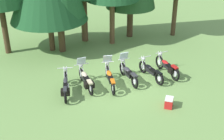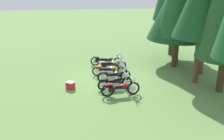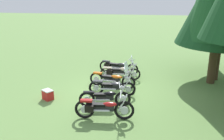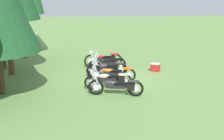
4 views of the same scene
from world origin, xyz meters
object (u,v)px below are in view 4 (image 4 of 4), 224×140
object	(u,v)px
motorcycle_0	(117,86)
motorcycle_3	(106,68)
motorcycle_2	(111,73)
motorcycle_5	(104,59)
motorcycle_1	(109,79)
motorcycle_4	(107,63)
picnic_cooler	(155,67)

from	to	relation	value
motorcycle_0	motorcycle_3	bearing A→B (deg)	-74.23
motorcycle_2	motorcycle_5	size ratio (longest dim) A/B	1.05
motorcycle_2	motorcycle_5	xyz separation A→B (m)	(3.22, 0.15, 0.00)
motorcycle_1	motorcycle_4	xyz separation A→B (m)	(3.37, -0.15, -0.04)
motorcycle_2	motorcycle_1	bearing A→B (deg)	88.99
picnic_cooler	motorcycle_1	bearing A→B (deg)	137.52
motorcycle_0	motorcycle_4	size ratio (longest dim) A/B	1.10
motorcycle_1	motorcycle_0	bearing A→B (deg)	101.22
motorcycle_1	picnic_cooler	size ratio (longest dim) A/B	3.77
motorcycle_0	motorcycle_2	xyz separation A→B (m)	(2.21, 0.07, 0.03)
picnic_cooler	motorcycle_3	bearing A→B (deg)	107.29
motorcycle_0	motorcycle_3	xyz separation A→B (m)	(3.23, 0.23, 0.02)
motorcycle_1	motorcycle_2	size ratio (longest dim) A/B	0.93
motorcycle_1	motorcycle_3	distance (m)	2.19
motorcycle_0	motorcycle_5	size ratio (longest dim) A/B	1.05
motorcycle_0	motorcycle_3	distance (m)	3.24
motorcycle_2	picnic_cooler	world-z (taller)	motorcycle_2
motorcycle_4	picnic_cooler	xyz separation A→B (m)	(-0.32, -2.64, -0.20)
motorcycle_3	motorcycle_5	size ratio (longest dim) A/B	0.97
motorcycle_2	motorcycle_3	bearing A→B (deg)	-73.23
motorcycle_5	motorcycle_1	bearing A→B (deg)	83.94
motorcycle_1	motorcycle_4	distance (m)	3.37
motorcycle_1	picnic_cooler	distance (m)	4.14
motorcycle_3	motorcycle_4	world-z (taller)	motorcycle_3
motorcycle_1	picnic_cooler	xyz separation A→B (m)	(3.05, -2.79, -0.24)
motorcycle_4	picnic_cooler	distance (m)	2.67
motorcycle_4	motorcycle_1	bearing A→B (deg)	77.43
motorcycle_0	motorcycle_3	world-z (taller)	motorcycle_3
motorcycle_3	motorcycle_1	bearing A→B (deg)	85.65
motorcycle_5	picnic_cooler	bearing A→B (deg)	148.56
motorcycle_4	picnic_cooler	bearing A→B (deg)	162.98
motorcycle_4	motorcycle_5	distance (m)	1.02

